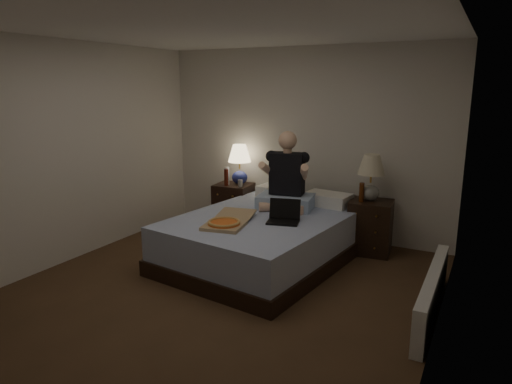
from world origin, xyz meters
The scene contains 18 objects.
floor centered at (0.00, 0.00, 0.00)m, with size 4.00×4.50×0.00m, color brown.
ceiling centered at (0.00, 0.00, 2.50)m, with size 4.00×4.50×0.00m, color white.
wall_back centered at (0.00, 2.25, 1.25)m, with size 4.00×2.50×0.00m, color silver.
wall_left centered at (-2.00, 0.00, 1.25)m, with size 4.50×2.50×0.00m, color silver.
wall_right centered at (2.00, 0.00, 1.25)m, with size 4.50×2.50×0.00m, color silver.
bed centered at (0.03, 1.02, 0.27)m, with size 1.63×2.18×0.54m, color #556FAB.
nightstand_left centered at (-0.93, 1.98, 0.32)m, with size 0.49×0.44×0.64m, color black.
nightstand_right centered at (1.05, 1.89, 0.32)m, with size 0.50×0.45×0.65m, color black.
lamp_left centered at (-0.86, 2.04, 0.92)m, with size 0.32×0.32×0.56m, color navy, non-canonical shape.
lamp_right centered at (1.02, 1.91, 0.93)m, with size 0.32×0.32×0.56m, color gray, non-canonical shape.
water_bottle centered at (-1.00, 1.92, 0.76)m, with size 0.07×0.07×0.25m, color silver.
soda_can centered at (-0.76, 1.87, 0.69)m, with size 0.07×0.07×0.10m, color #A3A49F.
beer_bottle_left centered at (-0.98, 1.87, 0.75)m, with size 0.06×0.06×0.23m, color #52180B.
beer_bottle_right centered at (0.94, 1.81, 0.76)m, with size 0.06×0.06×0.23m, color #50240B.
person centered at (0.11, 1.47, 1.01)m, with size 0.66×0.52×0.93m, color black, non-canonical shape.
laptop centered at (0.34, 0.89, 0.66)m, with size 0.34×0.28×0.24m, color black, non-canonical shape.
pizza_box centered at (-0.15, 0.46, 0.58)m, with size 0.40×0.76×0.08m, color tan, non-canonical shape.
radiator centered at (1.93, 0.58, 0.20)m, with size 0.10×1.60×0.40m, color silver.
Camera 1 is at (2.28, -3.44, 1.99)m, focal length 32.00 mm.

